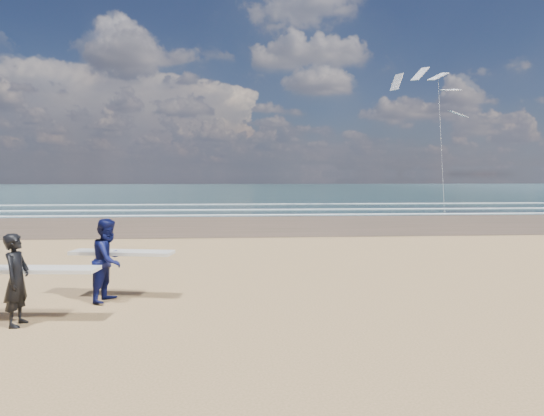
{
  "coord_description": "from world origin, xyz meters",
  "views": [
    {
      "loc": [
        2.96,
        -8.03,
        2.65
      ],
      "look_at": [
        3.98,
        6.0,
        1.67
      ],
      "focal_mm": 32.0,
      "sensor_mm": 36.0,
      "label": 1
    }
  ],
  "objects": [
    {
      "name": "kite_1",
      "position": [
        17.98,
        27.08,
        6.51
      ],
      "size": [
        6.44,
        4.81,
        11.35
      ],
      "color": "slate",
      "rests_on": "ground"
    },
    {
      "name": "foam_breakers",
      "position": [
        20.0,
        28.1,
        0.05
      ],
      "size": [
        220.0,
        11.7,
        0.05
      ],
      "color": "white",
      "rests_on": "ground"
    },
    {
      "name": "surfer_far",
      "position": [
        0.3,
        2.21,
        0.87
      ],
      "size": [
        2.26,
        1.29,
        1.73
      ],
      "color": "#0B1040",
      "rests_on": "ground"
    },
    {
      "name": "surfer_near",
      "position": [
        -0.84,
        0.67,
        0.83
      ],
      "size": [
        2.24,
        1.01,
        1.63
      ],
      "color": "black",
      "rests_on": "ground"
    },
    {
      "name": "ocean",
      "position": [
        20.0,
        72.0,
        0.01
      ],
      "size": [
        220.0,
        100.0,
        0.02
      ],
      "primitive_type": "cube",
      "color": "#173032",
      "rests_on": "ground"
    },
    {
      "name": "wet_sand_strip",
      "position": [
        20.0,
        18.0,
        0.01
      ],
      "size": [
        220.0,
        12.0,
        0.01
      ],
      "primitive_type": "cube",
      "color": "brown",
      "rests_on": "ground"
    }
  ]
}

